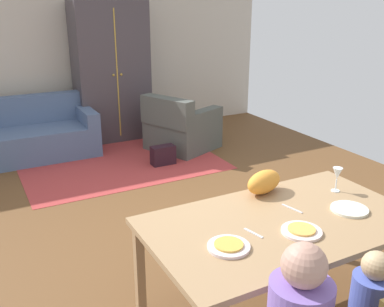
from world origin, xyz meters
TOP-DOWN VIEW (x-y plane):
  - ground_plane at (0.00, 0.45)m, footprint 6.47×6.10m
  - back_wall at (0.00, 3.55)m, footprint 6.47×0.10m
  - dining_table at (0.05, -1.45)m, footprint 1.78×1.02m
  - plate_near_man at (-0.44, -1.57)m, footprint 0.25×0.25m
  - pizza_near_man at (-0.44, -1.57)m, footprint 0.17×0.17m
  - plate_near_child at (0.05, -1.63)m, footprint 0.25×0.25m
  - pizza_near_child at (0.05, -1.63)m, footprint 0.17×0.17m
  - plate_near_woman at (0.54, -1.55)m, footprint 0.25×0.25m
  - wine_glass at (0.70, -1.27)m, footprint 0.07×0.07m
  - fork at (-0.21, -1.50)m, footprint 0.05×0.15m
  - knife at (0.21, -1.35)m, footprint 0.05×0.17m
  - cat at (0.20, -1.04)m, footprint 0.35×0.24m
  - area_rug at (0.10, 1.97)m, footprint 2.60×1.80m
  - couch at (-1.02, 2.82)m, footprint 1.98×0.86m
  - armchair at (1.09, 2.14)m, footprint 1.12×1.12m
  - armoire at (0.42, 3.16)m, footprint 1.10×0.59m
  - handbag at (0.59, 1.67)m, footprint 0.32×0.16m

SIDE VIEW (x-z plane):
  - ground_plane at x=0.00m, z-range -0.02..0.00m
  - area_rug at x=0.10m, z-range 0.00..0.01m
  - handbag at x=0.59m, z-range 0.00..0.26m
  - couch at x=-1.02m, z-range -0.11..0.71m
  - armchair at x=1.09m, z-range -0.09..0.73m
  - dining_table at x=0.05m, z-range 0.31..1.07m
  - fork at x=-0.21m, z-range 0.76..0.77m
  - knife at x=0.21m, z-range 0.76..0.77m
  - plate_near_man at x=-0.44m, z-range 0.76..0.78m
  - plate_near_child at x=0.05m, z-range 0.76..0.78m
  - plate_near_woman at x=0.54m, z-range 0.76..0.78m
  - pizza_near_man at x=-0.44m, z-range 0.78..0.79m
  - pizza_near_child at x=0.05m, z-range 0.78..0.79m
  - cat at x=0.20m, z-range 0.76..0.93m
  - wine_glass at x=0.70m, z-range 0.80..0.99m
  - armoire at x=0.42m, z-range 0.00..2.10m
  - back_wall at x=0.00m, z-range 0.00..2.70m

